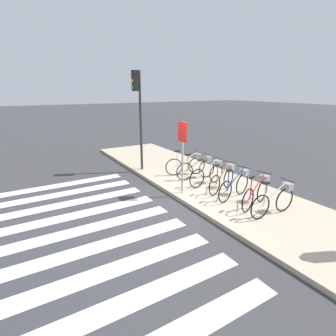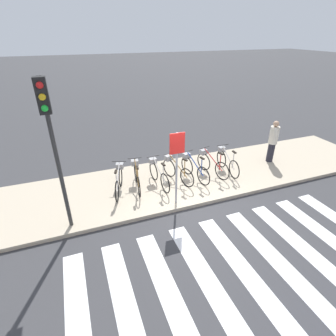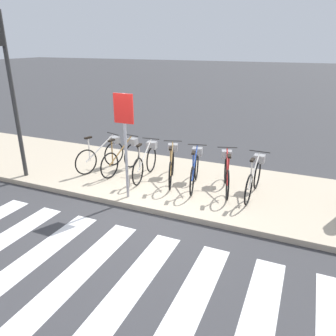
{
  "view_description": "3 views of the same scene",
  "coord_description": "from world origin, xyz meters",
  "px_view_note": "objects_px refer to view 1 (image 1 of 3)",
  "views": [
    {
      "loc": [
        5.96,
        -4.13,
        3.3
      ],
      "look_at": [
        -1.49,
        0.37,
        0.69
      ],
      "focal_mm": 28.0,
      "sensor_mm": 36.0,
      "label": 1
    },
    {
      "loc": [
        -3.07,
        -5.8,
        4.81
      ],
      "look_at": [
        -0.65,
        0.62,
        1.19
      ],
      "focal_mm": 28.0,
      "sensor_mm": 36.0,
      "label": 2
    },
    {
      "loc": [
        2.92,
        -5.36,
        3.32
      ],
      "look_at": [
        0.16,
        0.99,
        0.66
      ],
      "focal_mm": 35.0,
      "sensor_mm": 36.0,
      "label": 3
    }
  ],
  "objects_px": {
    "traffic_light": "(138,101)",
    "parked_bicycle_5": "(257,191)",
    "parked_bicycle_4": "(236,184)",
    "parked_bicycle_6": "(276,199)",
    "parked_bicycle_0": "(188,164)",
    "parked_bicycle_1": "(198,167)",
    "sign_post": "(182,146)",
    "parked_bicycle_2": "(209,173)",
    "parked_bicycle_3": "(223,178)"
  },
  "relations": [
    {
      "from": "traffic_light",
      "to": "parked_bicycle_5",
      "type": "bearing_deg",
      "value": 15.08
    },
    {
      "from": "parked_bicycle_4",
      "to": "parked_bicycle_6",
      "type": "relative_size",
      "value": 0.98
    },
    {
      "from": "parked_bicycle_0",
      "to": "parked_bicycle_5",
      "type": "distance_m",
      "value": 3.35
    },
    {
      "from": "parked_bicycle_1",
      "to": "sign_post",
      "type": "xyz_separation_m",
      "value": [
        0.88,
        -1.31,
        1.11
      ]
    },
    {
      "from": "parked_bicycle_5",
      "to": "traffic_light",
      "type": "relative_size",
      "value": 0.39
    },
    {
      "from": "parked_bicycle_0",
      "to": "sign_post",
      "type": "bearing_deg",
      "value": -40.73
    },
    {
      "from": "parked_bicycle_0",
      "to": "parked_bicycle_6",
      "type": "xyz_separation_m",
      "value": [
        3.99,
        -0.02,
        0.0
      ]
    },
    {
      "from": "parked_bicycle_1",
      "to": "traffic_light",
      "type": "bearing_deg",
      "value": -148.02
    },
    {
      "from": "parked_bicycle_2",
      "to": "parked_bicycle_4",
      "type": "relative_size",
      "value": 1.02
    },
    {
      "from": "parked_bicycle_5",
      "to": "parked_bicycle_6",
      "type": "bearing_deg",
      "value": -2.82
    },
    {
      "from": "parked_bicycle_6",
      "to": "sign_post",
      "type": "height_order",
      "value": "sign_post"
    },
    {
      "from": "parked_bicycle_5",
      "to": "traffic_light",
      "type": "distance_m",
      "value": 5.62
    },
    {
      "from": "parked_bicycle_0",
      "to": "parked_bicycle_3",
      "type": "xyz_separation_m",
      "value": [
        1.99,
        0.01,
        0.0
      ]
    },
    {
      "from": "parked_bicycle_1",
      "to": "parked_bicycle_2",
      "type": "bearing_deg",
      "value": -6.46
    },
    {
      "from": "parked_bicycle_1",
      "to": "traffic_light",
      "type": "distance_m",
      "value": 3.47
    },
    {
      "from": "sign_post",
      "to": "parked_bicycle_2",
      "type": "bearing_deg",
      "value": 97.54
    },
    {
      "from": "parked_bicycle_1",
      "to": "parked_bicycle_2",
      "type": "distance_m",
      "value": 0.72
    },
    {
      "from": "parked_bicycle_0",
      "to": "parked_bicycle_2",
      "type": "distance_m",
      "value": 1.31
    },
    {
      "from": "parked_bicycle_0",
      "to": "parked_bicycle_1",
      "type": "bearing_deg",
      "value": 4.28
    },
    {
      "from": "parked_bicycle_2",
      "to": "sign_post",
      "type": "height_order",
      "value": "sign_post"
    },
    {
      "from": "parked_bicycle_1",
      "to": "parked_bicycle_3",
      "type": "distance_m",
      "value": 1.39
    },
    {
      "from": "parked_bicycle_0",
      "to": "traffic_light",
      "type": "distance_m",
      "value": 3.11
    },
    {
      "from": "parked_bicycle_3",
      "to": "parked_bicycle_4",
      "type": "xyz_separation_m",
      "value": [
        0.63,
        -0.07,
        0.0
      ]
    },
    {
      "from": "parked_bicycle_1",
      "to": "parked_bicycle_5",
      "type": "distance_m",
      "value": 2.76
    },
    {
      "from": "parked_bicycle_2",
      "to": "parked_bicycle_5",
      "type": "relative_size",
      "value": 1.03
    },
    {
      "from": "parked_bicycle_1",
      "to": "parked_bicycle_2",
      "type": "xyz_separation_m",
      "value": [
        0.71,
        -0.08,
        0.0
      ]
    },
    {
      "from": "parked_bicycle_0",
      "to": "parked_bicycle_1",
      "type": "distance_m",
      "value": 0.6
    },
    {
      "from": "parked_bicycle_1",
      "to": "parked_bicycle_6",
      "type": "relative_size",
      "value": 0.99
    },
    {
      "from": "parked_bicycle_0",
      "to": "parked_bicycle_4",
      "type": "height_order",
      "value": "same"
    },
    {
      "from": "parked_bicycle_1",
      "to": "parked_bicycle_4",
      "type": "xyz_separation_m",
      "value": [
        2.02,
        -0.11,
        0.0
      ]
    },
    {
      "from": "parked_bicycle_3",
      "to": "traffic_light",
      "type": "distance_m",
      "value": 4.47
    },
    {
      "from": "parked_bicycle_4",
      "to": "parked_bicycle_2",
      "type": "bearing_deg",
      "value": 178.78
    },
    {
      "from": "parked_bicycle_0",
      "to": "parked_bicycle_4",
      "type": "distance_m",
      "value": 2.61
    },
    {
      "from": "parked_bicycle_0",
      "to": "parked_bicycle_4",
      "type": "xyz_separation_m",
      "value": [
        2.61,
        -0.06,
        0.0
      ]
    },
    {
      "from": "parked_bicycle_4",
      "to": "traffic_light",
      "type": "height_order",
      "value": "traffic_light"
    },
    {
      "from": "parked_bicycle_4",
      "to": "traffic_light",
      "type": "distance_m",
      "value": 4.96
    },
    {
      "from": "parked_bicycle_2",
      "to": "sign_post",
      "type": "xyz_separation_m",
      "value": [
        0.16,
        -1.23,
        1.11
      ]
    },
    {
      "from": "traffic_light",
      "to": "parked_bicycle_4",
      "type": "bearing_deg",
      "value": 16.59
    },
    {
      "from": "parked_bicycle_5",
      "to": "parked_bicycle_6",
      "type": "relative_size",
      "value": 0.97
    },
    {
      "from": "parked_bicycle_1",
      "to": "parked_bicycle_5",
      "type": "height_order",
      "value": "same"
    },
    {
      "from": "parked_bicycle_2",
      "to": "parked_bicycle_4",
      "type": "distance_m",
      "value": 1.31
    },
    {
      "from": "parked_bicycle_0",
      "to": "parked_bicycle_2",
      "type": "relative_size",
      "value": 0.96
    },
    {
      "from": "parked_bicycle_4",
      "to": "parked_bicycle_6",
      "type": "distance_m",
      "value": 1.37
    },
    {
      "from": "traffic_light",
      "to": "sign_post",
      "type": "xyz_separation_m",
      "value": [
        3.05,
        0.05,
        -1.23
      ]
    },
    {
      "from": "parked_bicycle_1",
      "to": "parked_bicycle_4",
      "type": "bearing_deg",
      "value": -3.08
    },
    {
      "from": "parked_bicycle_4",
      "to": "traffic_light",
      "type": "bearing_deg",
      "value": -163.41
    },
    {
      "from": "parked_bicycle_1",
      "to": "traffic_light",
      "type": "xyz_separation_m",
      "value": [
        -2.18,
        -1.36,
        2.34
      ]
    },
    {
      "from": "parked_bicycle_6",
      "to": "parked_bicycle_0",
      "type": "bearing_deg",
      "value": 179.78
    },
    {
      "from": "parked_bicycle_0",
      "to": "parked_bicycle_6",
      "type": "relative_size",
      "value": 0.96
    },
    {
      "from": "parked_bicycle_1",
      "to": "sign_post",
      "type": "relative_size",
      "value": 0.7
    }
  ]
}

